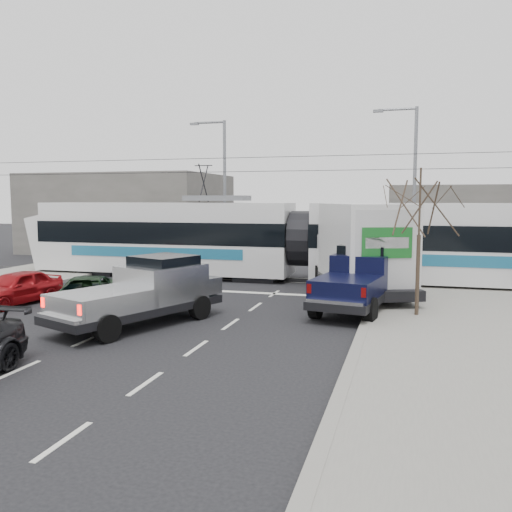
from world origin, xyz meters
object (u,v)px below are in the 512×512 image
(navy_pickup, at_px, (360,279))
(red_car, at_px, (16,287))
(green_car, at_px, (85,294))
(bare_tree, at_px, (420,208))
(street_lamp_near, at_px, (411,180))
(street_lamp_far, at_px, (222,183))
(box_truck, at_px, (360,251))
(tram, at_px, (301,240))
(silver_pickup, at_px, (147,291))
(traffic_signal, at_px, (389,232))

(navy_pickup, height_order, red_car, navy_pickup)
(green_car, bearing_deg, bare_tree, -12.16)
(street_lamp_near, height_order, navy_pickup, street_lamp_near)
(street_lamp_far, bearing_deg, box_truck, -44.88)
(tram, relative_size, green_car, 6.44)
(navy_pickup, xyz_separation_m, red_car, (-13.02, -2.58, -0.51))
(street_lamp_far, relative_size, navy_pickup, 1.52)
(street_lamp_far, height_order, red_car, street_lamp_far)
(street_lamp_near, distance_m, box_truck, 8.33)
(street_lamp_far, height_order, silver_pickup, street_lamp_far)
(tram, bearing_deg, silver_pickup, -106.66)
(street_lamp_far, bearing_deg, silver_pickup, -79.17)
(navy_pickup, bearing_deg, tram, 128.46)
(bare_tree, distance_m, silver_pickup, 9.55)
(box_truck, bearing_deg, green_car, -169.24)
(tram, bearing_deg, navy_pickup, -61.60)
(silver_pickup, bearing_deg, traffic_signal, 65.44)
(box_truck, bearing_deg, silver_pickup, -152.77)
(street_lamp_far, xyz_separation_m, tram, (6.28, -6.10, -3.04))
(traffic_signal, distance_m, street_lamp_near, 7.91)
(green_car, distance_m, red_car, 3.35)
(bare_tree, distance_m, tram, 9.38)
(red_car, bearing_deg, tram, 50.93)
(box_truck, bearing_deg, tram, 112.08)
(silver_pickup, bearing_deg, street_lamp_near, 82.18)
(street_lamp_far, height_order, tram, street_lamp_far)
(tram, relative_size, navy_pickup, 4.84)
(bare_tree, bearing_deg, silver_pickup, -159.99)
(bare_tree, xyz_separation_m, tram, (-5.50, 7.40, -1.72))
(bare_tree, height_order, street_lamp_far, street_lamp_far)
(street_lamp_far, height_order, green_car, street_lamp_far)
(box_truck, distance_m, navy_pickup, 3.12)
(bare_tree, bearing_deg, navy_pickup, 152.57)
(traffic_signal, relative_size, navy_pickup, 0.61)
(tram, bearing_deg, green_car, -124.05)
(navy_pickup, bearing_deg, street_lamp_far, 137.88)
(bare_tree, xyz_separation_m, navy_pickup, (-2.04, 1.06, -2.62))
(street_lamp_near, xyz_separation_m, silver_pickup, (-8.32, -14.63, -4.02))
(traffic_signal, bearing_deg, tram, 142.14)
(silver_pickup, height_order, navy_pickup, navy_pickup)
(tram, relative_size, silver_pickup, 4.49)
(traffic_signal, bearing_deg, navy_pickup, -107.19)
(street_lamp_near, bearing_deg, traffic_signal, -96.41)
(silver_pickup, bearing_deg, box_truck, 70.69)
(bare_tree, height_order, silver_pickup, bare_tree)
(traffic_signal, height_order, street_lamp_far, street_lamp_far)
(navy_pickup, bearing_deg, street_lamp_near, 90.28)
(bare_tree, height_order, street_lamp_near, street_lamp_near)
(silver_pickup, xyz_separation_m, green_car, (-3.13, 1.22, -0.48))
(box_truck, relative_size, navy_pickup, 1.40)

